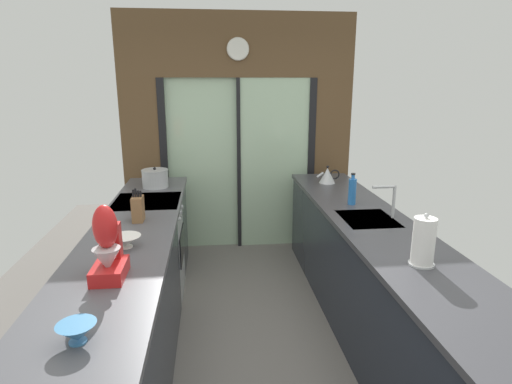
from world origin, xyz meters
The scene contains 14 objects.
ground_plane centered at (0.00, 0.60, -0.01)m, with size 5.04×7.60×0.02m, color slate.
back_wall_unit centered at (0.00, 2.40, 1.52)m, with size 2.64×0.12×2.70m.
left_counter_run centered at (-0.91, 0.13, 0.47)m, with size 0.62×3.80×0.92m.
right_counter_run centered at (0.91, 0.30, 0.46)m, with size 0.62×3.80×0.92m.
sink_faucet centered at (1.06, 0.55, 1.10)m, with size 0.19×0.02×0.26m.
oven_range centered at (-0.91, 1.25, 0.46)m, with size 0.60×0.60×0.92m.
mixing_bowl_mid centered at (-0.89, -0.89, 0.97)m, with size 0.16×0.16×0.09m.
mixing_bowl_far centered at (-0.89, 0.15, 0.96)m, with size 0.21×0.21×0.08m.
knife_block centered at (-0.89, 0.68, 1.02)m, with size 0.08×0.14×0.26m.
stand_mixer centered at (-0.89, -0.29, 1.08)m, with size 0.17×0.27×0.42m.
stock_pot centered at (-0.89, 1.75, 1.01)m, with size 0.26×0.26×0.21m.
kettle centered at (0.89, 1.75, 1.00)m, with size 0.25×0.17×0.19m.
soap_bottle centered at (0.89, 0.95, 1.04)m, with size 0.07×0.07×0.28m.
paper_towel_roll centered at (0.89, -0.32, 1.06)m, with size 0.15×0.15×0.32m.
Camera 1 is at (-0.32, -2.49, 1.97)m, focal length 29.67 mm.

